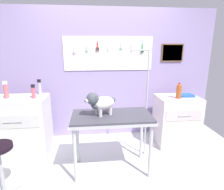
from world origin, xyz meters
The scene contains 12 objects.
ground centered at (0.00, 0.00, -0.02)m, with size 4.40×4.00×0.04m, color silver.
rear_wall_panel centered at (0.01, 1.28, 1.16)m, with size 4.00×0.11×2.30m.
grooming_table centered at (0.03, 0.17, 0.71)m, with size 1.06×0.56×0.80m.
grooming_arm centered at (0.57, 0.47, 0.75)m, with size 0.30×0.11×1.62m.
dog centered at (-0.12, 0.18, 0.97)m, with size 0.42×0.31×0.31m.
counter_left centered at (-1.30, 0.68, 0.46)m, with size 0.80×0.58×0.92m.
cabinet_right centered at (1.21, 0.78, 0.42)m, with size 0.68×0.54×0.84m.
detangler_spray centered at (-1.03, 0.85, 1.03)m, with size 0.06×0.06×0.24m.
spray_bottle_short centered at (-1.46, 0.70, 1.03)m, with size 0.06×0.06×0.25m.
shampoo_bottle centered at (-1.07, 0.65, 1.01)m, with size 0.06×0.06×0.21m.
soda_bottle centered at (1.17, 0.70, 0.96)m, with size 0.08×0.08×0.26m.
supply_tray centered at (1.35, 0.81, 0.86)m, with size 0.24×0.18×0.04m.
Camera 1 is at (-0.21, -2.09, 1.67)m, focal length 30.02 mm.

